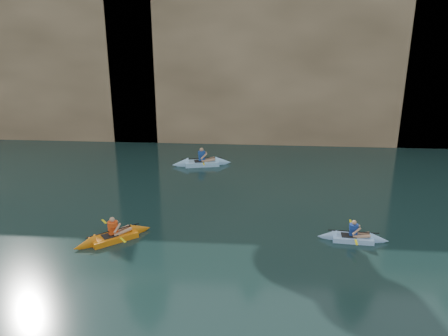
{
  "coord_description": "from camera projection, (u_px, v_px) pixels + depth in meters",
  "views": [
    {
      "loc": [
        -0.21,
        -7.04,
        7.87
      ],
      "look_at": [
        -1.34,
        7.43,
        3.0
      ],
      "focal_mm": 35.0,
      "sensor_mm": 36.0,
      "label": 1
    }
  ],
  "objects": [
    {
      "name": "cliff",
      "position": [
        262.0,
        46.0,
        35.59
      ],
      "size": [
        70.0,
        16.0,
        12.0
      ],
      "primitive_type": "cube",
      "color": "tan",
      "rests_on": "ground"
    },
    {
      "name": "cliff_slab_center",
      "position": [
        293.0,
        57.0,
        28.54
      ],
      "size": [
        24.0,
        2.4,
        11.4
      ],
      "primitive_type": "cube",
      "color": "tan",
      "rests_on": "ground"
    },
    {
      "name": "sea_cave_west",
      "position": [
        4.0,
        110.0,
        30.58
      ],
      "size": [
        4.5,
        1.0,
        4.0
      ],
      "primitive_type": "cube",
      "color": "black",
      "rests_on": "ground"
    },
    {
      "name": "sea_cave_center",
      "position": [
        202.0,
        119.0,
        29.68
      ],
      "size": [
        3.5,
        1.0,
        3.2
      ],
      "primitive_type": "cube",
      "color": "black",
      "rests_on": "ground"
    },
    {
      "name": "sea_cave_east",
      "position": [
        414.0,
        113.0,
        28.44
      ],
      "size": [
        5.0,
        1.0,
        4.5
      ],
      "primitive_type": "cube",
      "color": "black",
      "rests_on": "ground"
    },
    {
      "name": "kayaker_orange",
      "position": [
        114.0,
        236.0,
        16.54
      ],
      "size": [
        2.81,
        2.5,
        1.17
      ],
      "rotation": [
        0.0,
        0.0,
        0.69
      ],
      "color": "orange",
      "rests_on": "ground"
    },
    {
      "name": "kayaker_ltblue_near",
      "position": [
        353.0,
        237.0,
        16.5
      ],
      "size": [
        2.69,
        2.09,
        1.04
      ],
      "rotation": [
        0.0,
        0.0,
        -0.08
      ],
      "color": "#97C6FC",
      "rests_on": "ground"
    },
    {
      "name": "kayaker_ltblue_mid",
      "position": [
        202.0,
        163.0,
        25.15
      ],
      "size": [
        3.51,
        2.5,
        1.31
      ],
      "rotation": [
        0.0,
        0.0,
        0.23
      ],
      "color": "#98D1FF",
      "rests_on": "ground"
    }
  ]
}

